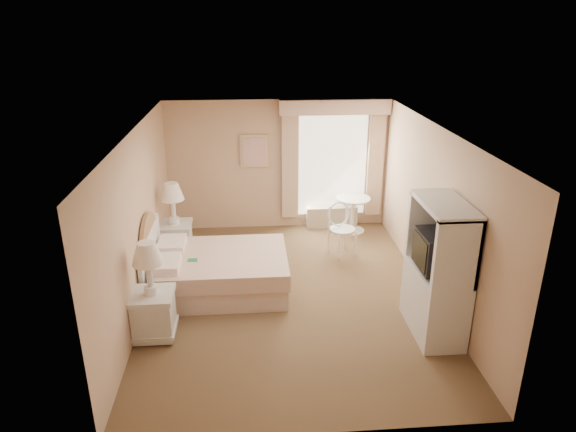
{
  "coord_description": "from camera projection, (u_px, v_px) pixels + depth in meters",
  "views": [
    {
      "loc": [
        -0.57,
        -6.72,
        3.92
      ],
      "look_at": [
        -0.0,
        0.3,
        1.17
      ],
      "focal_mm": 32.0,
      "sensor_mm": 36.0,
      "label": 1
    }
  ],
  "objects": [
    {
      "name": "window",
      "position": [
        333.0,
        161.0,
        9.76
      ],
      "size": [
        2.05,
        0.22,
        2.51
      ],
      "color": "white",
      "rests_on": "room"
    },
    {
      "name": "nightstand_near",
      "position": [
        152.0,
        303.0,
        6.56
      ],
      "size": [
        0.55,
        0.55,
        1.32
      ],
      "color": "silver",
      "rests_on": "room"
    },
    {
      "name": "armoire",
      "position": [
        437.0,
        280.0,
        6.59
      ],
      "size": [
        0.55,
        1.09,
        1.82
      ],
      "color": "silver",
      "rests_on": "room"
    },
    {
      "name": "framed_art",
      "position": [
        254.0,
        151.0,
        9.63
      ],
      "size": [
        0.52,
        0.04,
        0.62
      ],
      "color": "#D3B482",
      "rests_on": "room"
    },
    {
      "name": "nightstand_far",
      "position": [
        175.0,
        231.0,
        8.72
      ],
      "size": [
        0.55,
        0.55,
        1.34
      ],
      "color": "silver",
      "rests_on": "room"
    },
    {
      "name": "round_table",
      "position": [
        353.0,
        209.0,
        9.84
      ],
      "size": [
        0.65,
        0.65,
        0.69
      ],
      "color": "white",
      "rests_on": "room"
    },
    {
      "name": "cafe_chair",
      "position": [
        341.0,
        225.0,
        8.91
      ],
      "size": [
        0.57,
        0.57,
        0.92
      ],
      "rotation": [
        0.0,
        0.0,
        0.37
      ],
      "color": "white",
      "rests_on": "room"
    },
    {
      "name": "bed",
      "position": [
        214.0,
        270.0,
        7.76
      ],
      "size": [
        2.05,
        1.53,
        1.35
      ],
      "color": "#DDA78F",
      "rests_on": "room"
    },
    {
      "name": "room",
      "position": [
        290.0,
        218.0,
        7.26
      ],
      "size": [
        4.21,
        5.51,
        2.51
      ],
      "color": "brown",
      "rests_on": "ground"
    }
  ]
}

